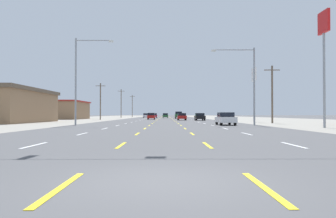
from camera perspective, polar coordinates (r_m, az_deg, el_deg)
The scene contains 23 objects.
ground_plane at distance 72.06m, azimuth -0.47°, elevation -1.91°, with size 572.00×572.00×0.00m, color #4C4C4F.
lot_apron_left at distance 76.21m, azimuth -19.43°, elevation -1.80°, with size 28.00×440.00×0.01m, color gray.
lot_apron_right at distance 76.17m, azimuth 18.50°, elevation -1.81°, with size 28.00×440.00×0.01m, color gray.
lane_markings at distance 110.55m, azimuth -0.46°, elevation -1.56°, with size 10.64×227.60×0.01m.
signal_span_wire at distance 15.58m, azimuth -1.52°, elevation 14.60°, with size 25.89×0.53×9.49m.
sedan_far_right_nearest at distance 37.64m, azimuth 10.16°, elevation -1.67°, with size 1.80×4.50×1.46m.
sedan_far_right_near at distance 63.60m, azimuth 5.65°, elevation -1.36°, with size 1.80×4.50×1.46m.
sedan_inner_right_mid at distance 66.68m, azimuth 2.46°, elevation -1.34°, with size 1.80×4.50×1.46m.
hatchback_inner_left_midfar at distance 75.63m, azimuth -2.98°, elevation -1.27°, with size 1.72×3.90×1.54m.
suv_inner_right_far at distance 91.17m, azimuth 1.87°, elevation -1.05°, with size 1.98×4.90×1.98m.
hatchback_inner_left_farther at distance 102.40m, azimuth -2.43°, elevation -1.17°, with size 1.72×3.90×1.54m.
hatchback_center_turn_farthest at distance 102.93m, azimuth -0.47°, elevation -1.17°, with size 1.72×3.90×1.54m.
hatchback_far_left_distant_a at distance 113.66m, azimuth -3.96°, elevation -1.15°, with size 1.72×3.90×1.54m.
storefront_left_row_1 at distance 53.86m, azimuth -26.68°, elevation 0.58°, with size 10.07×18.16×5.10m.
storefront_left_row_2 at distance 84.94m, azimuth -17.80°, elevation -0.17°, with size 9.54×15.86×4.56m.
pole_sign_right_row_0 at distance 33.70m, azimuth 25.90°, elevation 10.93°, with size 0.24×1.93×10.83m.
pole_sign_right_row_1 at distance 53.83m, azimuth 14.98°, elevation 4.94°, with size 0.24×2.31×8.71m.
streetlight_left_row_0 at distance 38.00m, azimuth -15.39°, elevation 5.90°, with size 4.35×0.26×9.90m.
streetlight_right_row_0 at distance 37.88m, azimuth 14.15°, elevation 5.19°, with size 4.99×0.26×8.85m.
utility_pole_right_row_0 at distance 47.25m, azimuth 17.98°, elevation 2.71°, with size 2.20×0.26×8.04m.
utility_pole_left_row_1 at distance 73.62m, azimuth -11.89°, elevation 1.47°, with size 2.20×0.26×8.20m.
utility_pole_left_row_2 at distance 109.63m, azimuth -8.31°, elevation 1.06°, with size 2.20×0.26×9.62m.
utility_pole_left_row_3 at distance 142.57m, azimuth -6.35°, elevation 0.62°, with size 2.20×0.26×9.67m.
Camera 1 is at (0.05, -6.05, 1.27)m, focal length 34.40 mm.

